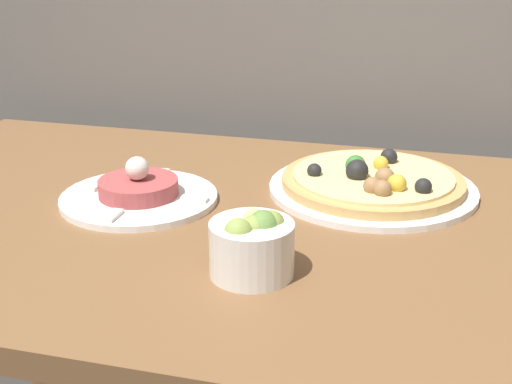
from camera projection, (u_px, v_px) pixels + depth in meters
name	position (u px, v px, depth m)	size (l,w,h in m)	color
dining_table	(303.00, 291.00, 1.03)	(1.46, 0.76, 0.80)	brown
pizza_plate	(373.00, 183.00, 1.11)	(0.32, 0.32, 0.06)	white
tartare_plate	(139.00, 193.00, 1.07)	(0.24, 0.24, 0.07)	white
small_bowl	(253.00, 244.00, 0.84)	(0.10, 0.10, 0.08)	white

